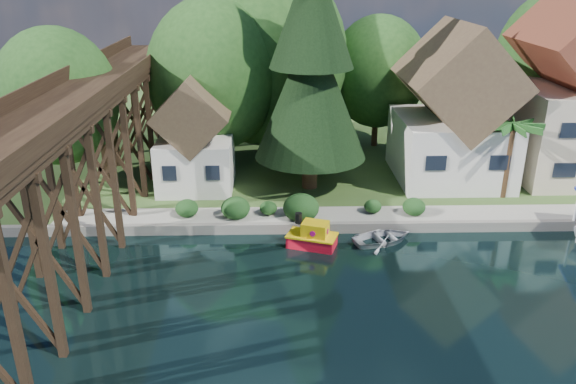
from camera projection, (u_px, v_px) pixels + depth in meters
name	position (u px, v px, depth m)	size (l,w,h in m)	color
ground	(395.00, 307.00, 26.32)	(140.00, 140.00, 0.00)	black
bank	(329.00, 119.00, 57.77)	(140.00, 52.00, 0.50)	#2D461C
seawall	(434.00, 227.00, 33.72)	(60.00, 0.40, 0.62)	slate
promenade	(461.00, 214.00, 34.88)	(50.00, 2.60, 0.06)	gray
trestle_bridge	(72.00, 166.00, 28.76)	(4.12, 44.18, 9.30)	black
house_left	(453.00, 115.00, 39.40)	(7.64, 8.64, 11.02)	silver
shed	(195.00, 141.00, 38.10)	(5.09, 5.40, 7.85)	silver
bg_trees	(359.00, 72.00, 43.34)	(49.90, 13.30, 10.57)	#382314
shrubs	(291.00, 206.00, 34.34)	(15.76, 2.47, 1.70)	#193A15
conifer	(312.00, 57.00, 35.96)	(7.54, 7.54, 18.56)	#382314
palm_tree	(512.00, 128.00, 35.86)	(4.41, 4.41, 5.42)	#382314
tugboat	(313.00, 237.00, 31.79)	(3.10, 2.33, 2.00)	red
boat_white_a	(383.00, 236.00, 32.37)	(2.56, 3.58, 0.74)	silver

